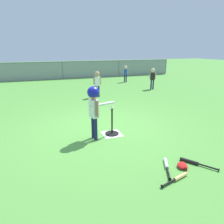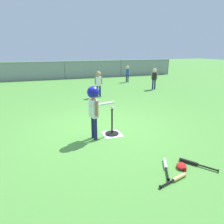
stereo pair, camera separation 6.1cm
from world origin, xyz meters
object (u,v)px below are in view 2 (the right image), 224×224
spare_bat_silver (166,166)px  glove_near_bats (181,166)px  batter_child (94,102)px  fielder_deep_center (127,72)px  batting_tee (112,130)px  spare_bat_wood (177,178)px  spare_bat_black (193,163)px  fielder_near_right (154,76)px  fielder_deep_right (99,81)px  baseball_on_tee (112,108)px

spare_bat_silver → glove_near_bats: (0.25, -0.10, 0.01)m
batter_child → fielder_deep_center: 8.04m
glove_near_bats → batting_tee: bearing=111.2°
spare_bat_wood → spare_bat_black: (0.53, 0.28, -0.00)m
spare_bat_silver → spare_bat_wood: (-0.04, -0.36, 0.00)m
fielder_near_right → spare_bat_silver: bearing=-118.4°
batting_tee → spare_bat_black: 1.93m
spare_bat_silver → glove_near_bats: glove_near_bats is taller
batter_child → fielder_deep_right: size_ratio=1.12×
batter_child → fielder_near_right: bearing=47.8°
fielder_deep_center → fielder_near_right: bearing=-81.3°
spare_bat_wood → spare_bat_black: 0.60m
spare_bat_black → baseball_on_tee: bearing=118.4°
fielder_near_right → spare_bat_wood: bearing=-117.3°
fielder_near_right → fielder_deep_right: size_ratio=0.97×
spare_bat_black → batting_tee: bearing=118.4°
fielder_deep_right → spare_bat_black: size_ratio=1.95×
spare_bat_wood → fielder_deep_right: bearing=86.8°
fielder_near_right → fielder_deep_center: (-0.38, 2.48, -0.03)m
fielder_deep_center → spare_bat_wood: (-2.96, -8.95, -0.60)m
spare_bat_silver → spare_bat_black: (0.50, -0.08, -0.00)m
fielder_near_right → glove_near_bats: 6.95m
spare_bat_black → glove_near_bats: glove_near_bats is taller
batting_tee → baseball_on_tee: bearing=0.0°
baseball_on_tee → batter_child: batter_child is taller
baseball_on_tee → fielder_deep_right: size_ratio=0.07×
fielder_near_right → spare_bat_silver: fielder_near_right is taller
batter_child → spare_bat_black: (1.36, -1.59, -0.82)m
spare_bat_wood → spare_bat_black: same height
batting_tee → fielder_near_right: bearing=50.4°
fielder_near_right → fielder_deep_center: fielder_near_right is taller
batting_tee → fielder_deep_center: size_ratio=0.63×
fielder_deep_right → glove_near_bats: size_ratio=3.97×
batting_tee → spare_bat_silver: size_ratio=1.11×
baseball_on_tee → fielder_near_right: 5.84m
fielder_deep_center → batting_tee: bearing=-115.6°
fielder_deep_right → glove_near_bats: 5.56m
batting_tee → fielder_deep_right: (0.71, 3.81, 0.59)m
spare_bat_wood → spare_bat_silver: bearing=84.1°
fielder_near_right → spare_bat_silver: 6.98m
fielder_near_right → fielder_deep_right: (-3.02, -0.69, 0.02)m
batter_child → fielder_deep_right: 4.08m
batting_tee → spare_bat_black: bearing=-61.6°
spare_bat_black → glove_near_bats: (-0.25, -0.02, 0.01)m
baseball_on_tee → spare_bat_silver: size_ratio=0.13×
fielder_deep_right → fielder_deep_center: size_ratio=1.09×
batter_child → spare_bat_black: bearing=-49.4°
batting_tee → glove_near_bats: batting_tee is taller
batting_tee → fielder_deep_center: (3.34, 6.98, 0.54)m
batting_tee → fielder_near_right: size_ratio=0.60×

